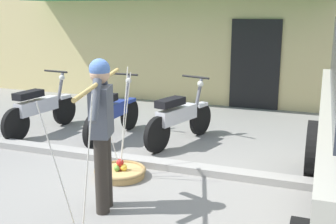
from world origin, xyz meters
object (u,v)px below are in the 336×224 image
at_px(fruit_vendor, 102,125).
at_px(fruit_basket_left_side, 120,171).
at_px(motorcycle_third_in_row, 179,117).
at_px(motorcycle_nearest_shop, 40,109).
at_px(motorcycle_second_in_row, 112,113).

bearing_deg(fruit_vendor, fruit_basket_left_side, 106.36).
bearing_deg(fruit_basket_left_side, fruit_vendor, -73.64).
bearing_deg(motorcycle_third_in_row, motorcycle_nearest_shop, -173.88).
relative_size(fruit_basket_left_side, motorcycle_nearest_shop, 0.80).
distance_m(fruit_vendor, motorcycle_second_in_row, 2.75).
relative_size(motorcycle_second_in_row, motorcycle_third_in_row, 1.03).
bearing_deg(fruit_vendor, motorcycle_second_in_row, 115.97).
distance_m(motorcycle_nearest_shop, motorcycle_second_in_row, 1.41).
distance_m(fruit_basket_left_side, motorcycle_second_in_row, 1.81).
bearing_deg(motorcycle_third_in_row, fruit_vendor, -89.82).
bearing_deg(motorcycle_third_in_row, motorcycle_second_in_row, -172.86).
xyz_separation_m(fruit_vendor, fruit_basket_left_side, (-0.27, 0.91, -0.90)).
height_order(fruit_basket_left_side, motorcycle_nearest_shop, fruit_basket_left_side).
relative_size(fruit_vendor, motorcycle_second_in_row, 1.01).
height_order(fruit_vendor, fruit_basket_left_side, fruit_vendor).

